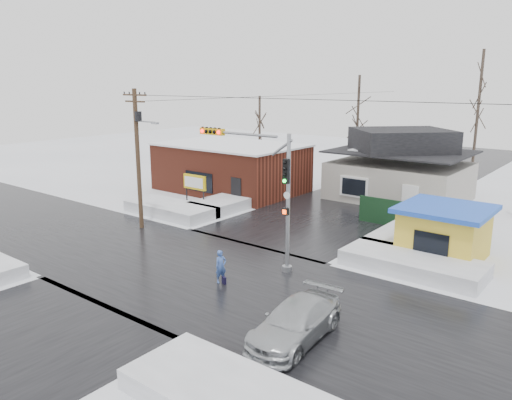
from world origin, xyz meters
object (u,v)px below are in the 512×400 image
Objects in this scene: utility_pole at (138,151)px; kiosk at (444,232)px; pedestrian at (221,267)px; car at (296,322)px; marquee_sign at (195,183)px; traffic_signal at (262,180)px.

utility_pole is 18.95m from kiosk.
car is (5.84, -2.34, -0.08)m from pedestrian.
pedestrian is at bearing -19.51° from utility_pole.
kiosk reaches higher than pedestrian.
marquee_sign is (-1.07, 5.99, -3.19)m from utility_pole.
utility_pole reaches higher than pedestrian.
kiosk is 12.56m from car.
traffic_signal is at bearing 15.66° from pedestrian.
traffic_signal is 1.52× the size of kiosk.
utility_pole reaches higher than kiosk.
car is (-1.35, -12.47, -0.75)m from kiosk.
marquee_sign is at bearing 140.61° from car.
car is (17.15, -11.97, -1.21)m from marquee_sign.
utility_pole is at bearing -79.87° from marquee_sign.
marquee_sign reaches higher than car.
utility_pole reaches higher than traffic_signal.
pedestrian reaches higher than car.
kiosk is (18.50, 0.50, -0.46)m from marquee_sign.
pedestrian is at bearing -92.21° from traffic_signal.
pedestrian is 6.29m from car.
marquee_sign is 20.95m from car.
utility_pole reaches higher than car.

